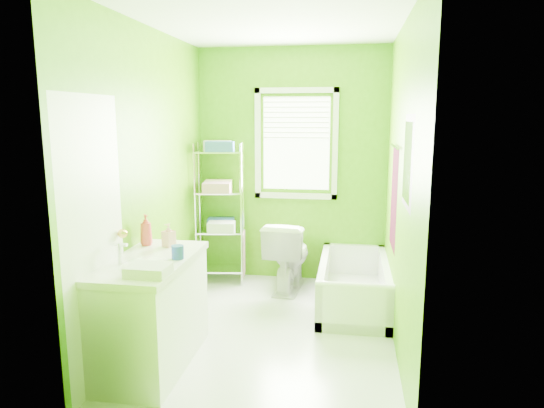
% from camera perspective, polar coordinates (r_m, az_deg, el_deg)
% --- Properties ---
extents(ground, '(2.90, 2.90, 0.00)m').
position_cam_1_polar(ground, '(4.40, -0.16, -14.65)').
color(ground, silver).
rests_on(ground, ground).
extents(room_envelope, '(2.14, 2.94, 2.62)m').
position_cam_1_polar(room_envelope, '(4.00, -0.17, 5.87)').
color(room_envelope, '#488D06').
rests_on(room_envelope, ground).
extents(window, '(0.92, 0.05, 1.22)m').
position_cam_1_polar(window, '(5.40, 2.86, 7.74)').
color(window, white).
rests_on(window, ground).
extents(door, '(0.09, 0.80, 2.00)m').
position_cam_1_polar(door, '(3.49, -20.09, -4.52)').
color(door, white).
rests_on(door, ground).
extents(right_wall_decor, '(0.04, 1.48, 1.17)m').
position_cam_1_polar(right_wall_decor, '(3.97, 14.71, 2.21)').
color(right_wall_decor, '#42071A').
rests_on(right_wall_decor, ground).
extents(bathtub, '(0.67, 1.43, 0.46)m').
position_cam_1_polar(bathtub, '(4.94, 9.55, -10.06)').
color(bathtub, white).
rests_on(bathtub, ground).
extents(toilet, '(0.49, 0.79, 0.77)m').
position_cam_1_polar(toilet, '(5.24, 1.91, -6.00)').
color(toilet, white).
rests_on(toilet, ground).
extents(vanity, '(0.57, 1.10, 1.08)m').
position_cam_1_polar(vanity, '(3.80, -13.99, -11.89)').
color(vanity, white).
rests_on(vanity, ground).
extents(wire_shelf_unit, '(0.57, 0.46, 1.59)m').
position_cam_1_polar(wire_shelf_unit, '(5.40, -6.04, 0.79)').
color(wire_shelf_unit, silver).
rests_on(wire_shelf_unit, ground).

